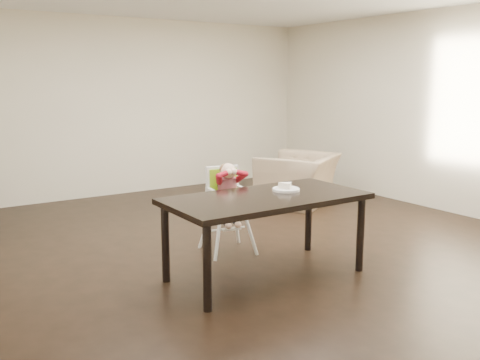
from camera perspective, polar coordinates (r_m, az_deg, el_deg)
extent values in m
plane|color=black|center=(5.76, 2.85, -7.23)|extent=(7.00, 7.00, 0.00)
cube|color=beige|center=(8.57, -11.09, 7.67)|extent=(6.00, 0.02, 2.70)
cube|color=beige|center=(7.66, 21.56, 6.79)|extent=(0.02, 7.00, 2.70)
cube|color=black|center=(4.77, 2.80, -1.98)|extent=(1.80, 0.90, 0.05)
cylinder|color=black|center=(4.14, -3.51, -9.35)|extent=(0.07, 0.07, 0.70)
cylinder|color=black|center=(5.12, 12.72, -5.69)|extent=(0.07, 0.07, 0.70)
cylinder|color=black|center=(4.77, -7.96, -6.73)|extent=(0.07, 0.07, 0.70)
cylinder|color=black|center=(5.63, 7.32, -4.00)|extent=(0.07, 0.07, 0.70)
cylinder|color=white|center=(5.35, -2.36, -5.86)|extent=(0.04, 0.04, 0.50)
cylinder|color=white|center=(5.48, 1.09, -5.43)|extent=(0.04, 0.04, 0.50)
cylinder|color=white|center=(5.66, -3.69, -4.92)|extent=(0.04, 0.04, 0.50)
cylinder|color=white|center=(5.79, -0.40, -4.55)|extent=(0.04, 0.04, 0.50)
cube|color=white|center=(5.51, -1.35, -2.70)|extent=(0.40, 0.37, 0.04)
cube|color=#85BA17|center=(5.50, -1.35, -2.38)|extent=(0.32, 0.31, 0.03)
cube|color=white|center=(5.59, -1.90, -0.37)|extent=(0.36, 0.10, 0.37)
cube|color=#85BA17|center=(5.57, -1.80, -0.51)|extent=(0.30, 0.07, 0.34)
cube|color=black|center=(5.48, -2.09, -0.68)|extent=(0.05, 0.16, 0.02)
cube|color=black|center=(5.53, -0.99, -0.58)|extent=(0.05, 0.16, 0.02)
cylinder|color=maroon|center=(5.47, -1.36, -1.03)|extent=(0.23, 0.23, 0.24)
sphere|color=beige|center=(5.42, -1.30, 0.95)|extent=(0.18, 0.18, 0.16)
ellipsoid|color=brown|center=(5.44, -1.39, 1.17)|extent=(0.19, 0.18, 0.12)
sphere|color=beige|center=(5.33, -1.25, 0.84)|extent=(0.08, 0.08, 0.07)
sphere|color=beige|center=(5.35, -0.64, 0.88)|extent=(0.08, 0.08, 0.07)
cylinder|color=white|center=(4.98, 4.94, -1.05)|extent=(0.32, 0.32, 0.02)
torus|color=white|center=(4.98, 4.94, -0.93)|extent=(0.32, 0.32, 0.01)
imported|color=#9C8363|center=(7.68, 6.24, 0.96)|extent=(1.32, 1.18, 0.96)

